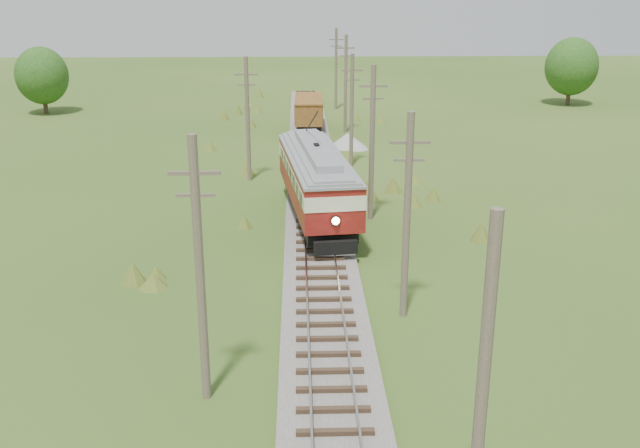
{
  "coord_description": "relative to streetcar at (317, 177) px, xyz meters",
  "views": [
    {
      "loc": [
        -1.05,
        -9.02,
        13.24
      ],
      "look_at": [
        0.0,
        24.1,
        2.03
      ],
      "focal_mm": 40.0,
      "sensor_mm": 36.0,
      "label": 1
    }
  ],
  "objects": [
    {
      "name": "utility_pole_r_3",
      "position": [
        3.2,
        0.66,
        1.84
      ],
      "size": [
        1.6,
        0.3,
        9.0
      ],
      "color": "brown",
      "rests_on": "ground"
    },
    {
      "name": "streetcar",
      "position": [
        0.0,
        0.0,
        0.0
      ],
      "size": [
        4.58,
        13.43,
        6.08
      ],
      "rotation": [
        0.0,
        0.0,
        0.11
      ],
      "color": "black",
      "rests_on": "ground"
    },
    {
      "name": "gravel_pile",
      "position": [
        3.33,
        20.15,
        -2.23
      ],
      "size": [
        3.29,
        3.49,
        1.2
      ],
      "color": "gray",
      "rests_on": "ground"
    },
    {
      "name": "tree_mid_a",
      "position": [
        -28.0,
        37.66,
        1.23
      ],
      "size": [
        5.46,
        5.46,
        7.03
      ],
      "color": "#38281C",
      "rests_on": "ground"
    },
    {
      "name": "gondola",
      "position": [
        -0.0,
        27.17,
        -0.83
      ],
      "size": [
        2.66,
        7.83,
        2.59
      ],
      "rotation": [
        0.0,
        0.0,
        -0.02
      ],
      "color": "black",
      "rests_on": "ground"
    },
    {
      "name": "tree_mid_b",
      "position": [
        30.0,
        41.66,
        1.54
      ],
      "size": [
        5.88,
        5.88,
        7.57
      ],
      "color": "#38281C",
      "rests_on": "ground"
    },
    {
      "name": "utility_pole_l_b",
      "position": [
        -4.5,
        9.66,
        1.64
      ],
      "size": [
        1.6,
        0.3,
        8.6
      ],
      "color": "brown",
      "rests_on": "ground"
    },
    {
      "name": "utility_pole_r_5",
      "position": [
        3.4,
        26.66,
        1.79
      ],
      "size": [
        1.6,
        0.3,
        8.9
      ],
      "color": "brown",
      "rests_on": "ground"
    },
    {
      "name": "railbed_main",
      "position": [
        -0.0,
        3.66,
        -2.59
      ],
      "size": [
        3.6,
        96.0,
        0.57
      ],
      "color": "#605B54",
      "rests_on": "ground"
    },
    {
      "name": "utility_pole_r_4",
      "position": [
        3.0,
        13.66,
        1.54
      ],
      "size": [
        1.6,
        0.3,
        8.4
      ],
      "color": "brown",
      "rests_on": "ground"
    },
    {
      "name": "utility_pole_l_a",
      "position": [
        -4.2,
        -18.34,
        1.84
      ],
      "size": [
        1.6,
        0.3,
        9.0
      ],
      "color": "brown",
      "rests_on": "ground"
    },
    {
      "name": "utility_pole_r_1",
      "position": [
        3.1,
        -25.34,
        1.61
      ],
      "size": [
        0.3,
        0.3,
        8.8
      ],
      "color": "brown",
      "rests_on": "ground"
    },
    {
      "name": "utility_pole_r_6",
      "position": [
        3.2,
        39.66,
        1.69
      ],
      "size": [
        1.6,
        0.3,
        8.7
      ],
      "color": "brown",
      "rests_on": "ground"
    },
    {
      "name": "utility_pole_r_2",
      "position": [
        3.3,
        -12.34,
        1.64
      ],
      "size": [
        1.6,
        0.3,
        8.6
      ],
      "color": "brown",
      "rests_on": "ground"
    }
  ]
}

